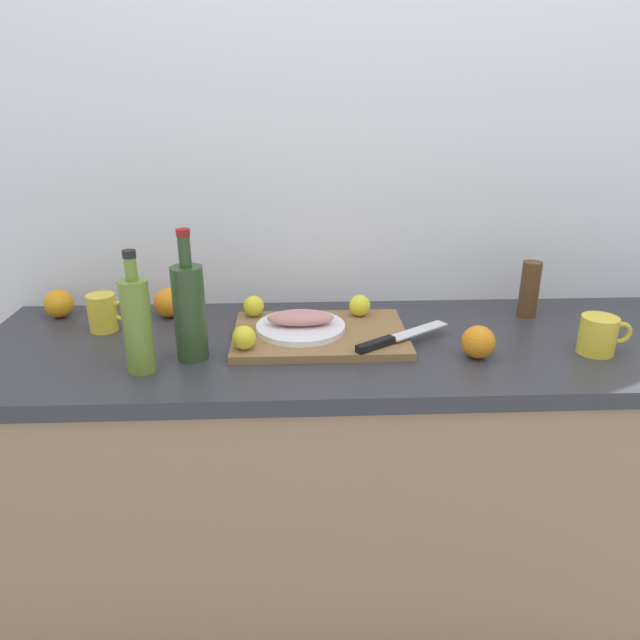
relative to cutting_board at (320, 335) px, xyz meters
name	(u,v)px	position (x,y,z in m)	size (l,w,h in m)	color
ground_plane	(364,608)	(0.14, -0.02, -0.91)	(12.00, 12.00, 0.00)	slate
back_wall	(363,182)	(0.14, 0.30, 0.34)	(3.20, 0.05, 2.50)	white
kitchen_counter	(369,487)	(0.14, -0.02, -0.46)	(2.00, 0.60, 0.90)	#9E7A56
cutting_board	(320,335)	(0.00, 0.00, 0.00)	(0.44, 0.30, 0.02)	olive
white_plate	(301,327)	(-0.05, 0.01, 0.02)	(0.23, 0.23, 0.01)	white
fish_fillet	(301,318)	(-0.05, 0.01, 0.04)	(0.17, 0.07, 0.04)	tan
chef_knife	(392,339)	(0.17, -0.08, 0.02)	(0.25, 0.19, 0.02)	silver
lemon_0	(360,305)	(0.11, 0.11, 0.04)	(0.06, 0.06, 0.06)	yellow
lemon_1	(254,306)	(-0.17, 0.12, 0.04)	(0.06, 0.06, 0.06)	yellow
lemon_2	(244,338)	(-0.18, -0.10, 0.04)	(0.06, 0.06, 0.06)	yellow
olive_oil_bottle	(137,324)	(-0.41, -0.17, 0.10)	(0.06, 0.06, 0.28)	olive
wine_bottle	(190,310)	(-0.31, -0.10, 0.11)	(0.07, 0.07, 0.31)	#2D4723
coffee_mug_0	(104,313)	(-0.56, 0.08, 0.04)	(0.11, 0.07, 0.10)	yellow
coffee_mug_1	(599,335)	(0.66, -0.12, 0.04)	(0.13, 0.09, 0.09)	yellow
orange_0	(169,303)	(-0.41, 0.17, 0.03)	(0.08, 0.08, 0.08)	orange
orange_1	(59,303)	(-0.72, 0.19, 0.03)	(0.08, 0.08, 0.08)	orange
orange_2	(478,342)	(0.37, -0.13, 0.03)	(0.08, 0.08, 0.08)	orange
pepper_mill	(529,289)	(0.59, 0.14, 0.07)	(0.05, 0.05, 0.16)	brown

